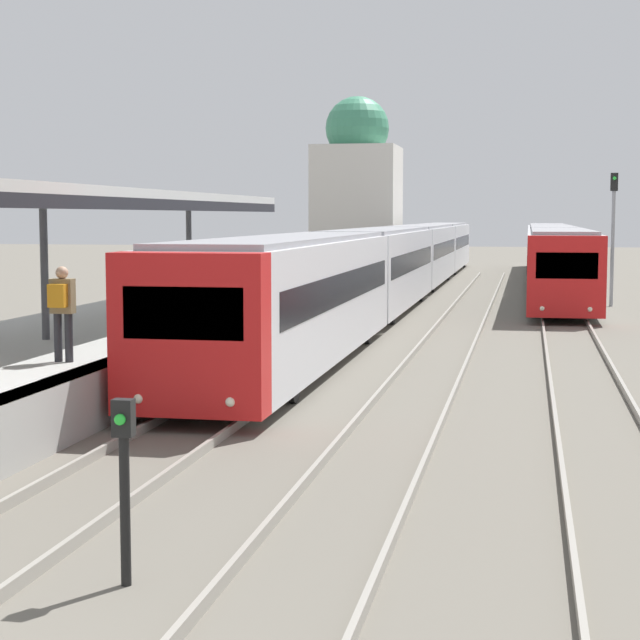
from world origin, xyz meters
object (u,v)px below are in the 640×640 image
(signal_mast_far, at_px, (613,223))
(train_near, at_px, (402,258))
(person_on_platform, at_px, (62,306))
(signal_post_near, at_px, (124,471))
(train_far, at_px, (552,252))

(signal_mast_far, bearing_deg, train_near, 158.34)
(train_near, relative_size, signal_mast_far, 11.65)
(person_on_platform, xyz_separation_m, signal_post_near, (4.15, -7.74, -0.87))
(signal_mast_far, bearing_deg, person_on_platform, -113.14)
(train_near, xyz_separation_m, signal_mast_far, (8.67, -3.44, 1.56))
(person_on_platform, height_order, signal_post_near, person_on_platform)
(train_near, bearing_deg, signal_mast_far, -21.66)
(person_on_platform, distance_m, train_near, 29.62)
(person_on_platform, bearing_deg, train_far, 76.85)
(train_far, bearing_deg, signal_mast_far, -81.20)
(person_on_platform, relative_size, signal_mast_far, 0.32)
(train_far, distance_m, signal_mast_far, 13.26)
(train_far, distance_m, signal_post_near, 47.09)
(train_near, relative_size, signal_post_near, 33.43)
(train_far, relative_size, signal_post_near, 23.35)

